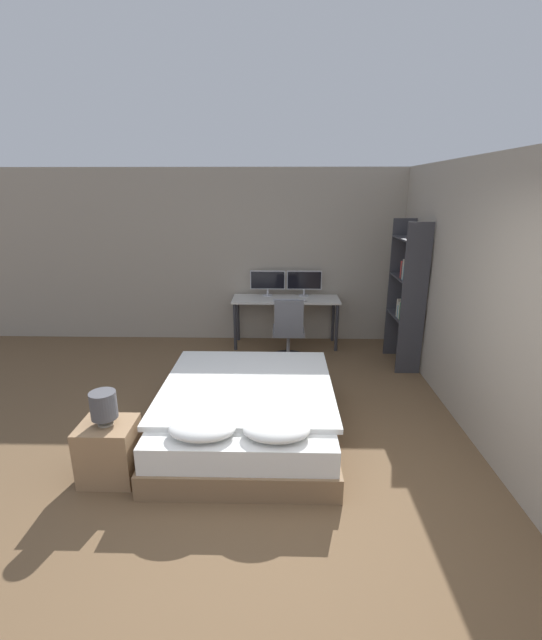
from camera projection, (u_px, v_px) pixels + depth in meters
name	position (u px, v px, depth m)	size (l,w,h in m)	color
ground_plane	(286.00, 527.00, 3.15)	(20.00, 20.00, 0.00)	brown
wall_back	(284.00, 257.00, 6.76)	(12.00, 0.06, 2.70)	#9E9384
wall_side_right	(479.00, 300.00, 4.14)	(0.06, 12.00, 2.70)	#9E9384
bed	(247.00, 411.00, 4.27)	(1.70, 2.06, 0.58)	#846647
nightstand	(109.00, 451.00, 3.62)	(0.45, 0.40, 0.51)	#997551
bedside_lamp	(104.00, 405.00, 3.50)	(0.21, 0.21, 0.29)	gray
desk	(286.00, 304.00, 6.62)	(1.64, 0.56, 0.77)	beige
monitor_left	(268.00, 281.00, 6.70)	(0.55, 0.16, 0.40)	#B7B7BC
monitor_right	(304.00, 281.00, 6.69)	(0.55, 0.16, 0.40)	#B7B7BC
keyboard	(286.00, 301.00, 6.43)	(0.39, 0.13, 0.02)	#B7B7BC
computer_mouse	(305.00, 300.00, 6.42)	(0.07, 0.05, 0.04)	#B7B7BC
office_chair	(288.00, 336.00, 6.11)	(0.52, 0.52, 0.93)	black
bookshelf	(408.00, 290.00, 5.74)	(0.32, 0.73, 2.00)	#333338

